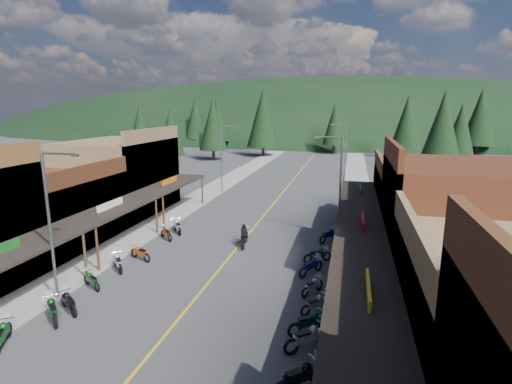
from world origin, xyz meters
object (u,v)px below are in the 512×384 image
Objects in this scene: shop_east_3 at (424,202)px; bike_west_9 at (166,233)px; streetlight_2 at (338,182)px; bike_east_8 at (311,265)px; pine_9 at (460,131)px; shop_east_2 at (453,223)px; pine_11 at (442,128)px; pine_10 at (213,125)px; rider_on_bike at (245,237)px; pine_7 at (195,118)px; pedestrian_east_a at (345,272)px; pine_0 at (140,123)px; bike_east_5 at (310,321)px; shop_west_3 at (121,176)px; bike_west_3 at (2,334)px; bike_west_10 at (177,226)px; bike_east_6 at (316,303)px; bike_east_4 at (308,336)px; pine_3 at (335,124)px; pine_5 at (480,117)px; pine_1 at (217,119)px; streetlight_0 at (51,220)px; pine_2 at (263,117)px; bike_east_7 at (312,285)px; bike_west_6 at (92,279)px; bike_east_9 at (317,254)px; bike_west_4 at (52,309)px; pine_4 at (407,122)px; bike_east_10 at (329,234)px; streetlight_1 at (223,156)px; pedestrian_east_b at (347,209)px; bike_east_3 at (300,376)px; pine_8 at (171,132)px; streetlight_3 at (344,151)px; bike_west_5 at (68,301)px; shop_west_2 at (51,211)px.

bike_west_9 is (-19.65, -6.76, -1.99)m from shop_east_3.
bike_east_8 is at bearing -99.21° from streetlight_2.
pine_9 is (17.05, 37.00, 1.92)m from streetlight_2.
shop_east_2 is 1.00× the size of shop_east_3.
pine_10 is at bearing 162.47° from pine_11.
bike_west_9 is at bearing 172.89° from rider_on_bike.
pine_7 reaches higher than pedestrian_east_a.
pine_0 is 82.58m from bike_east_5.
shop_west_3 is 0.94× the size of pine_10.
bike_west_9 is (0.49, 14.73, -0.06)m from bike_west_3.
shop_east_2 is at bearing 42.29° from bike_east_8.
bike_west_10 reaches higher than bike_east_6.
bike_east_4 is at bearing -108.55° from pine_9.
pine_7 is 74.82m from bike_west_10.
shop_west_3 is at bearing -138.27° from pine_9.
bike_east_8 is 6.62m from rider_on_bike.
pine_3 reaches higher than bike_east_8.
pine_5 is at bearing 56.92° from rider_on_bike.
pine_1 is 5.44× the size of bike_east_4.
pine_9 is (30.95, 51.00, 1.92)m from streetlight_0.
pine_2 is 6.76× the size of bike_east_8.
pine_5 reaches higher than bike_east_7.
bike_east_4 is (12.32, -11.92, 0.11)m from bike_west_9.
shop_west_3 reaches higher than bike_west_6.
bike_east_6 is at bearing -47.14° from bike_east_8.
bike_east_9 is at bearing -66.03° from pine_1.
bike_east_9 is at bearing 138.46° from bike_east_6.
shop_east_2 reaches higher than bike_west_4.
pine_9 is 50.64m from bike_west_9.
pine_0 is 0.88× the size of pine_4.
pine_11 is 5.40× the size of bike_east_4.
pine_4 reaches higher than pine_10.
streetlight_0 is 3.77× the size of bike_east_10.
streetlight_1 is 4.26× the size of bike_west_6.
bike_east_10 is at bearing -149.15° from shop_east_3.
pedestrian_east_b reaches higher than rider_on_bike.
pine_10 reaches higher than bike_west_6.
bike_east_3 is (-27.59, -81.97, -7.33)m from pine_5.
pine_5 is at bearing 125.82° from bike_east_9.
pine_11 reaches higher than bike_east_7.
pine_2 is 36.06m from pine_11.
bike_west_3 is at bearing -79.09° from pine_10.
streetlight_1 is at bearing -50.10° from pine_8.
streetlight_3 is 40.15m from bike_east_3.
pine_9 is 47.20m from rider_on_bike.
bike_east_5 is (12.17, 1.77, -0.02)m from bike_west_4.
bike_east_9 is (11.69, -3.64, -0.06)m from bike_west_10.
pine_8 is 4.84× the size of bike_west_5.
streetlight_1 is at bearing 71.48° from shop_west_2.
rider_on_bike is 11.60m from pedestrian_east_b.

